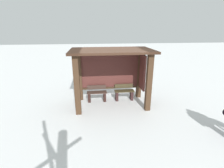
{
  "coord_description": "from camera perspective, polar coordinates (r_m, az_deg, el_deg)",
  "views": [
    {
      "loc": [
        -0.8,
        -6.86,
        3.32
      ],
      "look_at": [
        -0.02,
        -0.29,
        1.07
      ],
      "focal_mm": 26.71,
      "sensor_mm": 36.0,
      "label": 1
    }
  ],
  "objects": [
    {
      "name": "ground_plane",
      "position": [
        7.67,
        -0.1,
        -6.89
      ],
      "size": [
        60.0,
        60.0,
        0.0
      ],
      "primitive_type": "plane",
      "color": "silver"
    },
    {
      "name": "bus_shelter",
      "position": [
        7.28,
        0.48,
        6.3
      ],
      "size": [
        3.41,
        1.98,
        2.47
      ],
      "color": "#412C1B",
      "rests_on": "ground"
    },
    {
      "name": "bench_left_inside",
      "position": [
        7.89,
        -5.19,
        -3.61
      ],
      "size": [
        0.92,
        0.36,
        0.74
      ],
      "color": "#402E27",
      "rests_on": "ground"
    },
    {
      "name": "bench_center_inside",
      "position": [
        8.02,
        4.17,
        -3.14
      ],
      "size": [
        0.92,
        0.36,
        0.76
      ],
      "color": "#403722",
      "rests_on": "ground"
    }
  ]
}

